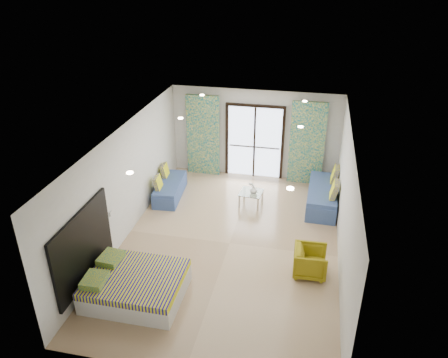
% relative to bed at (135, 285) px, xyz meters
% --- Properties ---
extents(floor, '(5.00, 7.50, 0.01)m').
position_rel_bed_xyz_m(floor, '(1.48, 2.16, -0.27)').
color(floor, '#A18260').
rests_on(floor, ground).
extents(ceiling, '(5.00, 7.50, 0.01)m').
position_rel_bed_xyz_m(ceiling, '(1.48, 2.16, 2.43)').
color(ceiling, silver).
rests_on(ceiling, ground).
extents(wall_back, '(5.00, 0.01, 2.70)m').
position_rel_bed_xyz_m(wall_back, '(1.48, 5.91, 1.08)').
color(wall_back, silver).
rests_on(wall_back, ground).
extents(wall_front, '(5.00, 0.01, 2.70)m').
position_rel_bed_xyz_m(wall_front, '(1.48, -1.59, 1.08)').
color(wall_front, silver).
rests_on(wall_front, ground).
extents(wall_left, '(0.01, 7.50, 2.70)m').
position_rel_bed_xyz_m(wall_left, '(-1.02, 2.16, 1.08)').
color(wall_left, silver).
rests_on(wall_left, ground).
extents(wall_right, '(0.01, 7.50, 2.70)m').
position_rel_bed_xyz_m(wall_right, '(3.98, 2.16, 1.08)').
color(wall_right, silver).
rests_on(wall_right, ground).
extents(balcony_door, '(1.76, 0.08, 2.28)m').
position_rel_bed_xyz_m(balcony_door, '(1.48, 5.89, 0.99)').
color(balcony_door, black).
rests_on(balcony_door, floor).
extents(balcony_rail, '(1.52, 0.03, 0.04)m').
position_rel_bed_xyz_m(balcony_rail, '(1.48, 5.89, 0.68)').
color(balcony_rail, '#595451').
rests_on(balcony_rail, balcony_door).
extents(curtain_left, '(1.00, 0.10, 2.50)m').
position_rel_bed_xyz_m(curtain_left, '(-0.07, 5.73, 0.98)').
color(curtain_left, silver).
rests_on(curtain_left, floor).
extents(curtain_right, '(1.00, 0.10, 2.50)m').
position_rel_bed_xyz_m(curtain_right, '(3.03, 5.73, 0.98)').
color(curtain_right, silver).
rests_on(curtain_right, floor).
extents(downlight_a, '(0.12, 0.12, 0.02)m').
position_rel_bed_xyz_m(downlight_a, '(0.08, 0.16, 2.40)').
color(downlight_a, '#FFE0B2').
rests_on(downlight_a, ceiling).
extents(downlight_b, '(0.12, 0.12, 0.02)m').
position_rel_bed_xyz_m(downlight_b, '(2.88, 0.16, 2.40)').
color(downlight_b, '#FFE0B2').
rests_on(downlight_b, ceiling).
extents(downlight_c, '(0.12, 0.12, 0.02)m').
position_rel_bed_xyz_m(downlight_c, '(0.08, 3.16, 2.40)').
color(downlight_c, '#FFE0B2').
rests_on(downlight_c, ceiling).
extents(downlight_d, '(0.12, 0.12, 0.02)m').
position_rel_bed_xyz_m(downlight_d, '(2.88, 3.16, 2.40)').
color(downlight_d, '#FFE0B2').
rests_on(downlight_d, ceiling).
extents(downlight_e, '(0.12, 0.12, 0.02)m').
position_rel_bed_xyz_m(downlight_e, '(0.08, 5.16, 2.40)').
color(downlight_e, '#FFE0B2').
rests_on(downlight_e, ceiling).
extents(downlight_f, '(0.12, 0.12, 0.02)m').
position_rel_bed_xyz_m(downlight_f, '(2.88, 5.16, 2.40)').
color(downlight_f, '#FFE0B2').
rests_on(downlight_f, ceiling).
extents(headboard, '(0.06, 2.10, 1.50)m').
position_rel_bed_xyz_m(headboard, '(-0.98, 0.00, 0.78)').
color(headboard, black).
rests_on(headboard, floor).
extents(switch_plate, '(0.02, 0.10, 0.10)m').
position_rel_bed_xyz_m(switch_plate, '(-0.99, 1.25, 0.78)').
color(switch_plate, silver).
rests_on(switch_plate, wall_left).
extents(bed, '(1.85, 1.51, 0.64)m').
position_rel_bed_xyz_m(bed, '(0.00, 0.00, 0.00)').
color(bed, silver).
rests_on(bed, floor).
extents(daybed_left, '(0.77, 1.68, 0.80)m').
position_rel_bed_xyz_m(daybed_left, '(-0.64, 4.06, -0.02)').
color(daybed_left, '#3A528A').
rests_on(daybed_left, floor).
extents(daybed_right, '(0.83, 2.01, 0.98)m').
position_rel_bed_xyz_m(daybed_right, '(3.59, 4.44, 0.04)').
color(daybed_right, '#3A528A').
rests_on(daybed_right, floor).
extents(coffee_table, '(0.65, 0.65, 0.68)m').
position_rel_bed_xyz_m(coffee_table, '(1.68, 4.07, 0.08)').
color(coffee_table, silver).
rests_on(coffee_table, floor).
extents(vase, '(0.23, 0.24, 0.20)m').
position_rel_bed_xyz_m(vase, '(1.75, 4.02, 0.23)').
color(vase, white).
rests_on(vase, coffee_table).
extents(armchair, '(0.66, 0.70, 0.70)m').
position_rel_bed_xyz_m(armchair, '(3.36, 1.43, 0.08)').
color(armchair, olive).
rests_on(armchair, floor).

